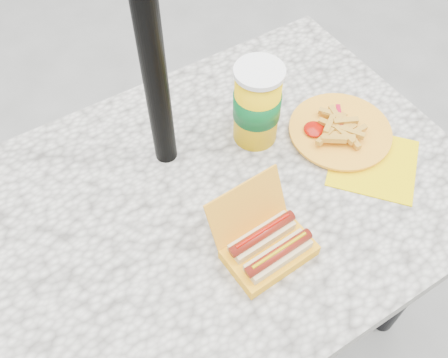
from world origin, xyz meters
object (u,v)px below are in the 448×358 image
hotdog_box (268,246)px  soda_cup (257,105)px  fries_plate (342,133)px  umbrella_pole (148,29)px

hotdog_box → soda_cup: bearing=57.3°
fries_plate → soda_cup: size_ratio=1.78×
fries_plate → soda_cup: 0.22m
hotdog_box → fries_plate: hotdog_box is taller
hotdog_box → soda_cup: (0.16, 0.27, 0.07)m
umbrella_pole → soda_cup: size_ratio=10.72×
umbrella_pole → fries_plate: bearing=-24.6°
hotdog_box → soda_cup: size_ratio=0.87×
umbrella_pole → hotdog_box: bearing=-81.5°
hotdog_box → soda_cup: soda_cup is taller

